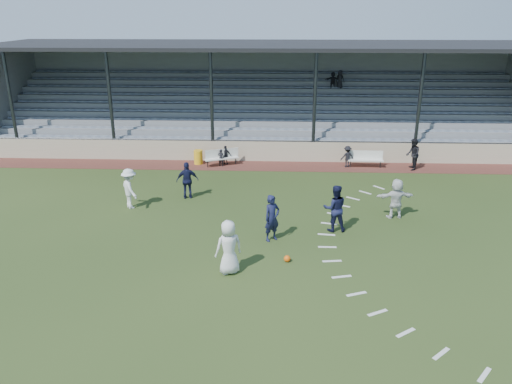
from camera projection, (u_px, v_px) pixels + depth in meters
ground at (253, 246)px, 19.24m from camera, size 90.00×90.00×0.00m
cinder_track at (262, 166)px, 29.10m from camera, size 34.00×2.00×0.02m
retaining_wall at (263, 151)px, 29.88m from camera, size 34.00×0.18×1.20m
bench_left at (222, 156)px, 29.02m from camera, size 1.99×1.23×0.95m
bench_right at (365, 157)px, 28.71m from camera, size 2.01×0.50×0.95m
trash_bin at (198, 157)px, 29.33m from camera, size 0.51×0.51×0.82m
football at (287, 259)px, 17.98m from camera, size 0.24×0.24×0.24m
player_white_lead at (229, 247)px, 16.96m from camera, size 1.12×0.96×1.93m
player_navy_lead at (272, 218)px, 19.42m from camera, size 0.82×0.77×1.87m
player_navy_mid at (335, 208)px, 20.25m from camera, size 1.02×0.82×1.97m
player_white_wing at (130, 189)px, 22.64m from camera, size 1.27×1.38×1.86m
player_navy_wing at (187, 180)px, 23.85m from camera, size 1.12×0.65×1.80m
player_white_back at (396, 198)px, 21.58m from camera, size 1.70×0.75×1.77m
official at (413, 154)px, 28.11m from camera, size 0.75×0.93×1.79m
sub_left_near at (221, 158)px, 28.89m from camera, size 0.41×0.31×1.01m
sub_left_far at (226, 155)px, 29.20m from camera, size 0.70×0.42×1.11m
sub_right at (347, 156)px, 28.69m from camera, size 0.90×0.67×1.24m
grandstand at (265, 110)px, 33.75m from camera, size 34.60×9.00×6.61m
penalty_arc at (361, 248)px, 19.07m from camera, size 3.89×14.63×0.01m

